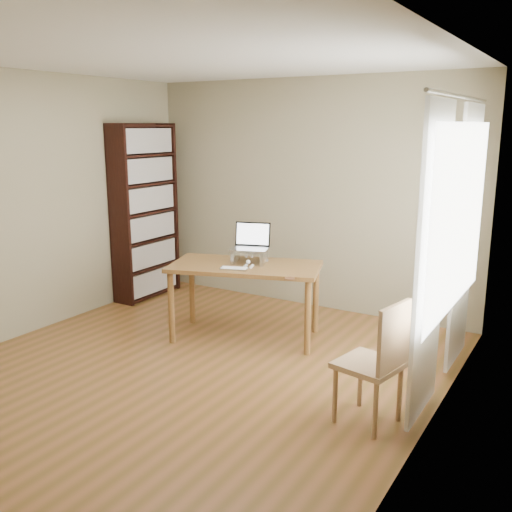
{
  "coord_description": "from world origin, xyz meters",
  "views": [
    {
      "loc": [
        2.85,
        -3.62,
        2.08
      ],
      "look_at": [
        0.11,
        0.93,
        0.86
      ],
      "focal_mm": 40.0,
      "sensor_mm": 36.0,
      "label": 1
    }
  ],
  "objects": [
    {
      "name": "keyboard",
      "position": [
        -0.01,
        0.73,
        0.76
      ],
      "size": [
        0.28,
        0.19,
        0.02
      ],
      "rotation": [
        0.0,
        0.0,
        0.33
      ],
      "color": "silver",
      "rests_on": "desk"
    },
    {
      "name": "laptop_stand",
      "position": [
        -0.02,
        1.03,
        0.83
      ],
      "size": [
        0.32,
        0.25,
        0.13
      ],
      "rotation": [
        0.0,
        0.0,
        0.31
      ],
      "color": "silver",
      "rests_on": "desk"
    },
    {
      "name": "desk",
      "position": [
        -0.02,
        0.95,
        0.66
      ],
      "size": [
        1.6,
        1.13,
        0.75
      ],
      "rotation": [
        0.0,
        0.0,
        0.31
      ],
      "color": "brown",
      "rests_on": "ground"
    },
    {
      "name": "chair",
      "position": [
        1.68,
        -0.01,
        0.5
      ],
      "size": [
        0.48,
        0.48,
        0.92
      ],
      "rotation": [
        0.0,
        0.0,
        -0.2
      ],
      "color": "tan",
      "rests_on": "ground"
    },
    {
      "name": "laptop",
      "position": [
        -0.02,
        1.09,
        0.95
      ],
      "size": [
        0.42,
        0.4,
        0.25
      ],
      "rotation": [
        0.0,
        0.0,
        0.31
      ],
      "color": "silver",
      "rests_on": "laptop_stand"
    },
    {
      "name": "room",
      "position": [
        0.03,
        0.01,
        1.3
      ],
      "size": [
        4.04,
        4.54,
        2.64
      ],
      "color": "brown",
      "rests_on": "ground"
    },
    {
      "name": "curtains",
      "position": [
        1.92,
        0.8,
        1.17
      ],
      "size": [
        0.03,
        1.9,
        2.25
      ],
      "color": "white",
      "rests_on": "ground"
    },
    {
      "name": "bookshelf",
      "position": [
        -1.83,
        1.55,
        1.05
      ],
      "size": [
        0.3,
        0.9,
        2.1
      ],
      "color": "black",
      "rests_on": "ground"
    },
    {
      "name": "coaster",
      "position": [
        0.59,
        0.71,
        0.75
      ],
      "size": [
        0.09,
        0.09,
        0.01
      ],
      "primitive_type": "cylinder",
      "color": "brown",
      "rests_on": "desk"
    },
    {
      "name": "cat",
      "position": [
        0.01,
        1.06,
        0.81
      ],
      "size": [
        0.23,
        0.47,
        0.13
      ],
      "rotation": [
        0.0,
        0.0,
        0.35
      ],
      "color": "#453F36",
      "rests_on": "desk"
    }
  ]
}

